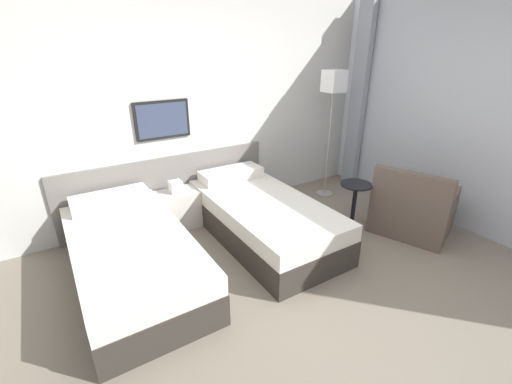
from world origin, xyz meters
The scene contains 9 objects.
ground_plane centered at (0.00, 0.00, 0.00)m, with size 16.00×16.00×0.00m, color slate.
wall_headboard centered at (-0.03, 2.24, 1.30)m, with size 10.00×0.10×2.70m.
wall_window centered at (2.46, -0.04, 1.34)m, with size 0.21×4.71×2.70m.
bed_near_door centered at (-1.25, 1.19, 0.25)m, with size 0.99×2.01×0.61m.
bed_near_window centered at (0.22, 1.19, 0.25)m, with size 0.99×2.01×0.61m.
nightstand centered at (-0.51, 1.95, 0.24)m, with size 0.48×0.36×0.59m.
floor_lamp centered at (1.68, 1.71, 1.51)m, with size 0.25×0.25×1.77m.
side_table centered at (1.23, 0.74, 0.41)m, with size 0.36×0.36×0.60m.
armchair centered at (1.78, 0.34, 0.27)m, with size 0.96×1.02×0.83m.
Camera 1 is at (-1.70, -1.74, 2.10)m, focal length 24.00 mm.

